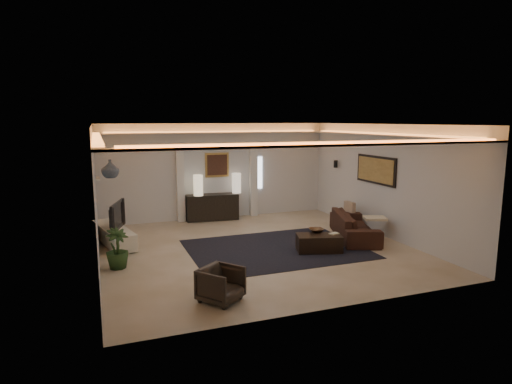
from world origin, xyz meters
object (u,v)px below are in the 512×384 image
object	(u,v)px
console	(212,207)
armchair	(221,284)
sofa	(354,226)
coffee_table	(319,243)

from	to	relation	value
console	armchair	bearing A→B (deg)	-98.42
sofa	coffee_table	distance (m)	1.58
sofa	armchair	size ratio (longest dim) A/B	3.43
console	sofa	size ratio (longest dim) A/B	0.70
console	armchair	xyz separation A→B (m)	(-1.38, -5.85, -0.11)
console	sofa	bearing A→B (deg)	-43.42
console	armchair	size ratio (longest dim) A/B	2.41
console	coffee_table	world-z (taller)	console
console	coffee_table	size ratio (longest dim) A/B	1.54
armchair	console	bearing A→B (deg)	38.14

